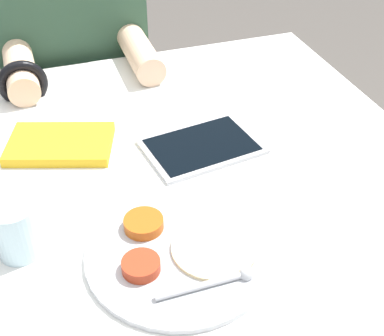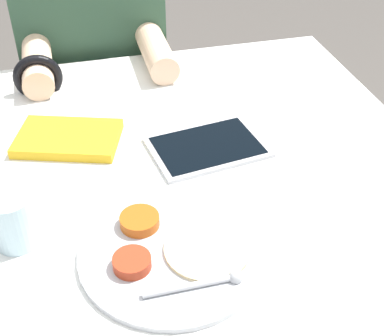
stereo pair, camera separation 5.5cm
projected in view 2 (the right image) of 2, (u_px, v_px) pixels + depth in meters
The scene contains 6 objects.
dining_table at pixel (158, 315), 1.17m from camera, with size 1.11×1.06×0.73m.
thali_tray at pixel (172, 250), 0.82m from camera, with size 0.29×0.29×0.03m.
red_notebook at pixel (68, 139), 1.06m from camera, with size 0.23×0.18×0.02m.
tablet_device at pixel (207, 147), 1.04m from camera, with size 0.24×0.18×0.01m.
person_diner at pixel (97, 86), 1.54m from camera, with size 0.39×0.42×1.22m.
drinking_glass at pixel (13, 221), 0.82m from camera, with size 0.07×0.07×0.09m.
Camera 2 is at (-0.11, -0.73, 1.34)m, focal length 50.00 mm.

